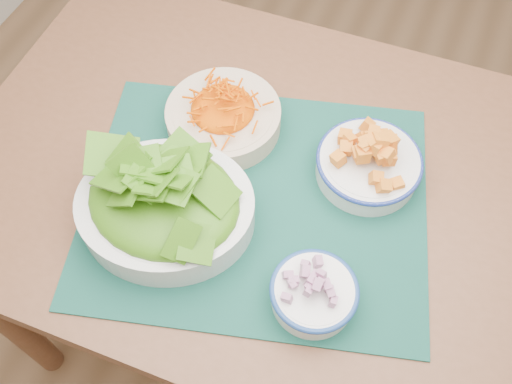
% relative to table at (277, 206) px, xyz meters
% --- Properties ---
extents(ground, '(4.00, 4.00, 0.00)m').
position_rel_table_xyz_m(ground, '(0.30, 0.21, -0.65)').
color(ground, '#966D48').
rests_on(ground, ground).
extents(table, '(1.20, 0.82, 0.75)m').
position_rel_table_xyz_m(table, '(0.00, 0.00, 0.00)').
color(table, brown).
rests_on(table, ground).
extents(placemat, '(0.68, 0.61, 0.00)m').
position_rel_table_xyz_m(placemat, '(-0.02, -0.06, 0.10)').
color(placemat, '#0A2F27').
rests_on(placemat, table).
extents(carrot_bowl, '(0.23, 0.23, 0.08)m').
position_rel_table_xyz_m(carrot_bowl, '(-0.13, 0.06, 0.14)').
color(carrot_bowl, beige).
rests_on(carrot_bowl, placemat).
extents(squash_bowl, '(0.19, 0.19, 0.09)m').
position_rel_table_xyz_m(squash_bowl, '(0.14, 0.06, 0.15)').
color(squash_bowl, silver).
rests_on(squash_bowl, placemat).
extents(lettuce_bowl, '(0.35, 0.32, 0.13)m').
position_rel_table_xyz_m(lettuce_bowl, '(-0.14, -0.15, 0.17)').
color(lettuce_bowl, silver).
rests_on(lettuce_bowl, placemat).
extents(onion_bowl, '(0.15, 0.15, 0.07)m').
position_rel_table_xyz_m(onion_bowl, '(0.13, -0.19, 0.14)').
color(onion_bowl, white).
rests_on(onion_bowl, placemat).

